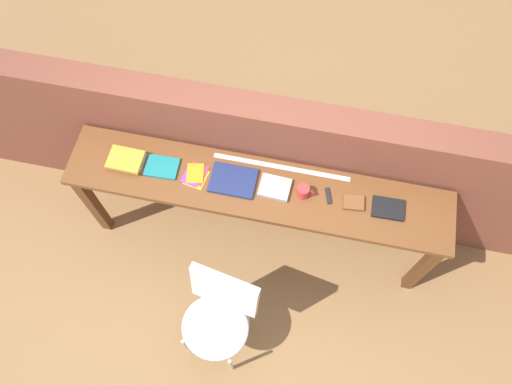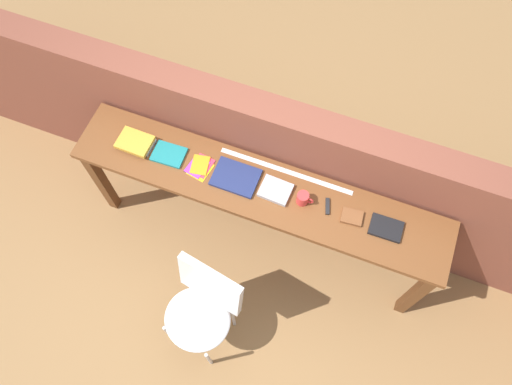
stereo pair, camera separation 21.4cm
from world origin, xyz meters
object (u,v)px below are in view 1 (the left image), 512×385
object	(u,v)px
book_stack_leftmost	(126,160)
multitool_folded	(328,196)
magazine_cycling	(162,167)
leather_journal_brown	(354,203)
pamphlet_pile_colourful	(195,175)
mug	(304,192)
book_open_centre	(233,180)
book_repair_rightmost	(388,208)
chair_white_moulded	(219,315)

from	to	relation	value
book_stack_leftmost	multitool_folded	bearing A→B (deg)	0.79
magazine_cycling	leather_journal_brown	xyz separation A→B (m)	(1.25, -0.00, 0.00)
magazine_cycling	pamphlet_pile_colourful	world-z (taller)	magazine_cycling
book_stack_leftmost	mug	world-z (taller)	mug
book_open_centre	book_repair_rightmost	world-z (taller)	book_repair_rightmost
magazine_cycling	book_open_centre	distance (m)	0.47
pamphlet_pile_colourful	book_repair_rightmost	size ratio (longest dim) A/B	0.97
book_repair_rightmost	pamphlet_pile_colourful	bearing A→B (deg)	179.22
book_stack_leftmost	leather_journal_brown	distance (m)	1.48
multitool_folded	leather_journal_brown	bearing A→B (deg)	-6.05
chair_white_moulded	book_open_centre	xyz separation A→B (m)	(-0.07, 0.78, 0.36)
chair_white_moulded	magazine_cycling	bearing A→B (deg)	124.59
mug	leather_journal_brown	size ratio (longest dim) A/B	0.85
magazine_cycling	book_open_centre	xyz separation A→B (m)	(0.47, -0.00, 0.00)
book_open_centre	leather_journal_brown	bearing A→B (deg)	0.06
pamphlet_pile_colourful	book_repair_rightmost	world-z (taller)	book_repair_rightmost
book_stack_leftmost	book_repair_rightmost	bearing A→B (deg)	0.19
pamphlet_pile_colourful	book_repair_rightmost	xyz separation A→B (m)	(1.24, 0.01, 0.01)
book_open_centre	book_repair_rightmost	size ratio (longest dim) A/B	1.48
chair_white_moulded	magazine_cycling	size ratio (longest dim) A/B	4.22
mug	leather_journal_brown	world-z (taller)	mug
magazine_cycling	book_open_centre	world-z (taller)	book_open_centre
book_open_centre	pamphlet_pile_colourful	bearing A→B (deg)	-177.88
pamphlet_pile_colourful	mug	xyz separation A→B (m)	(0.70, 0.01, 0.04)
book_stack_leftmost	book_open_centre	distance (m)	0.71
pamphlet_pile_colourful	leather_journal_brown	xyz separation A→B (m)	(1.02, 0.01, 0.01)
chair_white_moulded	leather_journal_brown	xyz separation A→B (m)	(0.71, 0.78, 0.37)
book_open_centre	mug	distance (m)	0.46
book_stack_leftmost	magazine_cycling	distance (m)	0.24
multitool_folded	book_repair_rightmost	bearing A→B (deg)	-1.91
book_stack_leftmost	book_repair_rightmost	world-z (taller)	book_stack_leftmost
book_stack_leftmost	pamphlet_pile_colourful	distance (m)	0.46
book_stack_leftmost	magazine_cycling	xyz separation A→B (m)	(0.24, 0.00, -0.02)
chair_white_moulded	book_repair_rightmost	world-z (taller)	book_repair_rightmost
mug	book_repair_rightmost	bearing A→B (deg)	0.81
book_stack_leftmost	book_open_centre	bearing A→B (deg)	0.12
book_stack_leftmost	pamphlet_pile_colourful	bearing A→B (deg)	-0.90
magazine_cycling	mug	bearing A→B (deg)	-2.87
pamphlet_pile_colourful	multitool_folded	size ratio (longest dim) A/B	1.74
mug	book_repair_rightmost	world-z (taller)	mug
book_stack_leftmost	magazine_cycling	bearing A→B (deg)	0.87
book_stack_leftmost	mug	xyz separation A→B (m)	(1.16, -0.00, 0.02)
multitool_folded	leather_journal_brown	distance (m)	0.16
book_stack_leftmost	book_repair_rightmost	distance (m)	1.70
pamphlet_pile_colourful	mug	size ratio (longest dim) A/B	1.74
book_stack_leftmost	mug	size ratio (longest dim) A/B	2.11
book_stack_leftmost	multitool_folded	distance (m)	1.32
magazine_cycling	mug	size ratio (longest dim) A/B	1.92
book_open_centre	book_repair_rightmost	xyz separation A→B (m)	(0.99, 0.00, 0.00)
magazine_cycling	book_repair_rightmost	size ratio (longest dim) A/B	1.07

